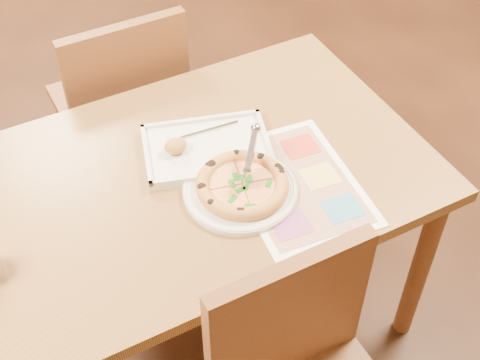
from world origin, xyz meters
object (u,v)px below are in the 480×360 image
appetizer_tray (205,150)px  menu (296,184)px  pizza (242,185)px  pizza_cutter (250,157)px  dining_table (196,193)px  chair_far (124,95)px  plate (240,191)px

appetizer_tray → menu: (0.16, -0.23, -0.01)m
pizza → pizza_cutter: bearing=37.8°
pizza → appetizer_tray: 0.19m
dining_table → pizza_cutter: pizza_cutter is taller
chair_far → appetizer_tray: size_ratio=1.15×
pizza_cutter → appetizer_tray: (-0.06, 0.15, -0.08)m
menu → appetizer_tray: bearing=125.7°
chair_far → plate: (0.08, -0.73, 0.16)m
plate → pizza_cutter: (0.05, 0.03, 0.08)m
dining_table → plate: (0.08, -0.13, 0.09)m
dining_table → menu: (0.22, -0.17, 0.09)m
plate → pizza: size_ratio=1.23×
chair_far → dining_table: bearing=90.0°
plate → appetizer_tray: 0.19m
pizza → menu: pizza is taller
menu → plate: bearing=163.6°
dining_table → pizza: size_ratio=5.18×
pizza_cutter → menu: 0.15m
dining_table → plate: plate is taller
chair_far → appetizer_tray: 0.57m
pizza → pizza_cutter: size_ratio=1.89×
chair_far → pizza: (0.08, -0.73, 0.18)m
appetizer_tray → pizza_cutter: bearing=-67.9°
chair_far → plate: 0.75m
pizza_cutter → plate: bearing=162.2°
pizza_cutter → chair_far: bearing=49.0°
appetizer_tray → menu: size_ratio=0.91×
menu → pizza_cutter: bearing=143.9°
plate → menu: plate is taller
plate → menu: bearing=-16.4°
pizza_cutter → appetizer_tray: size_ratio=0.32×
plate → dining_table: bearing=120.4°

